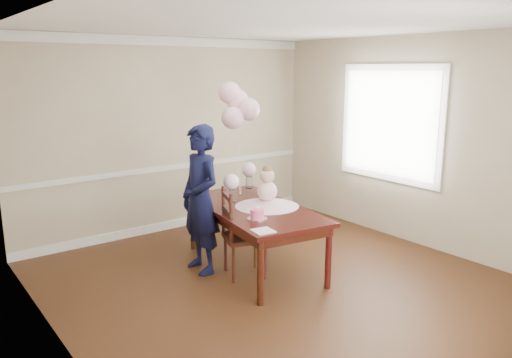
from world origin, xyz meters
The scene contains 49 objects.
floor centered at (0.00, 0.00, 0.00)m, with size 4.50×5.00×0.00m, color black.
ceiling centered at (0.00, 0.00, 2.70)m, with size 4.50×5.00×0.02m, color white.
wall_back centered at (0.00, 2.50, 1.35)m, with size 4.50×0.02×2.70m, color tan.
wall_left centered at (-2.25, 0.00, 1.35)m, with size 0.02×5.00×2.70m, color tan.
wall_right centered at (2.25, 0.00, 1.35)m, with size 0.02×5.00×2.70m, color tan.
chair_rail_trim centered at (0.00, 2.49, 0.90)m, with size 4.50×0.02×0.07m, color silver.
crown_molding centered at (0.00, 2.49, 2.63)m, with size 4.50×0.02×0.12m, color silver.
baseboard_trim centered at (0.00, 2.49, 0.06)m, with size 4.50×0.02×0.12m, color white.
window_frame centered at (2.23, 0.50, 1.55)m, with size 0.02×1.66×1.56m, color white.
window_blinds centered at (2.21, 0.50, 1.55)m, with size 0.01×1.50×1.40m, color white.
dining_table_top centered at (0.05, 0.64, 0.70)m, with size 0.97×1.94×0.05m, color black.
table_apron centered at (0.05, 0.64, 0.63)m, with size 0.87×1.84×0.10m, color black.
table_leg_fl centered at (-0.49, -0.18, 0.34)m, with size 0.07×0.07×0.68m, color black.
table_leg_fr centered at (0.32, -0.30, 0.34)m, with size 0.07×0.07×0.68m, color black.
table_leg_bl centered at (-0.22, 1.58, 0.34)m, with size 0.07×0.07×0.68m, color black.
table_leg_br centered at (0.58, 1.46, 0.34)m, with size 0.07×0.07×0.68m, color black.
baby_skirt centered at (0.19, 0.57, 0.78)m, with size 0.74×0.74×0.10m, color #DEA4B9.
baby_torso centered at (0.19, 0.57, 0.90)m, with size 0.23×0.23×0.23m, color pink.
baby_head centered at (0.19, 0.57, 1.09)m, with size 0.16×0.16×0.16m, color beige.
baby_hair centered at (0.19, 0.57, 1.14)m, with size 0.12×0.12×0.12m, color brown.
cake_platter centered at (-0.21, 0.24, 0.73)m, with size 0.21×0.21×0.01m, color silver.
birthday_cake centered at (-0.21, 0.24, 0.78)m, with size 0.15×0.15×0.10m, color #F24C7B.
cake_flower_a centered at (-0.21, 0.24, 0.85)m, with size 0.03×0.03×0.03m, color white.
cake_flower_b centered at (-0.18, 0.25, 0.85)m, with size 0.03×0.03×0.03m, color silver.
rose_vase_near centered at (-0.05, 0.95, 0.80)m, with size 0.10×0.10×0.16m, color silver.
roses_near centered at (-0.05, 0.95, 0.98)m, with size 0.18×0.18×0.18m, color #FDD4D8.
rose_vase_far centered at (0.54, 1.40, 0.80)m, with size 0.10×0.10×0.16m, color silver.
roses_far centered at (0.54, 1.40, 0.98)m, with size 0.18×0.18×0.18m, color silver.
napkin centered at (-0.41, -0.12, 0.73)m, with size 0.19×0.19×0.01m, color silver.
balloon_weight centered at (0.22, 1.15, 0.74)m, with size 0.04×0.04×0.02m, color #BBBBC0.
balloon_a centered at (0.13, 1.17, 1.70)m, with size 0.27×0.27×0.27m, color #F7AFCC.
balloon_b centered at (0.31, 1.09, 1.79)m, with size 0.27×0.27×0.27m, color #F5ADC3.
balloon_c centered at (0.26, 1.25, 1.89)m, with size 0.27×0.27×0.27m, color #FFB4C5.
balloon_d centered at (0.17, 1.28, 1.99)m, with size 0.27×0.27×0.27m, color #FFB4CC.
balloon_ribbon_a centered at (0.18, 1.16, 1.14)m, with size 0.00×0.00×0.81m, color white.
balloon_ribbon_b centered at (0.27, 1.12, 1.19)m, with size 0.00×0.00×0.91m, color white.
balloon_ribbon_c centered at (0.24, 1.20, 1.24)m, with size 0.00×0.00×1.01m, color white.
balloon_ribbon_d centered at (0.19, 1.22, 1.29)m, with size 0.00×0.00×1.11m, color silver.
dining_chair_seat centered at (-0.18, 0.51, 0.44)m, with size 0.43×0.43×0.05m, color #37150F.
chair_leg_fl centered at (-0.40, 0.40, 0.21)m, with size 0.04×0.04×0.42m, color #36150E.
chair_leg_fr centered at (-0.07, 0.28, 0.21)m, with size 0.04×0.04×0.42m, color #3D1410.
chair_leg_bl centered at (-0.28, 0.74, 0.21)m, with size 0.04×0.04×0.42m, color black.
chair_leg_br centered at (0.05, 0.61, 0.21)m, with size 0.04×0.04×0.42m, color #3E2310.
chair_back_post_l centered at (-0.42, 0.41, 0.72)m, with size 0.04×0.04×0.55m, color black.
chair_back_post_r centered at (-0.30, 0.74, 0.72)m, with size 0.04×0.04×0.55m, color #36160E.
chair_slat_low centered at (-0.36, 0.58, 0.61)m, with size 0.03×0.39×0.05m, color #3A150F.
chair_slat_mid centered at (-0.36, 0.58, 0.76)m, with size 0.03×0.39×0.05m, color #351F0E.
chair_slat_top centered at (-0.36, 0.58, 0.92)m, with size 0.03×0.39×0.05m, color #34160E.
woman centered at (-0.49, 0.91, 0.84)m, with size 0.61×0.41×1.68m, color black.
Camera 1 is at (-3.24, -3.77, 2.28)m, focal length 35.00 mm.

